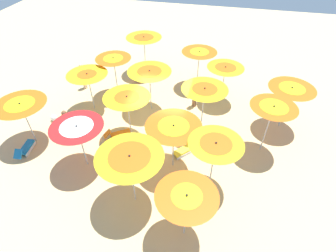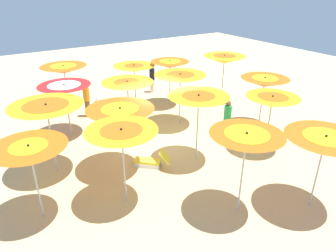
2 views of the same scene
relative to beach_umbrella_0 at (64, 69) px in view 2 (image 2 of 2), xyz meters
The scene contains 25 objects.
ground 6.38m from the beach_umbrella_0, 19.89° to the left, with size 41.01×41.01×0.04m, color #D1B57F.
beach_umbrella_0 is the anchor object (origin of this frame).
beach_umbrella_1 3.17m from the beach_umbrella_0, 14.66° to the right, with size 2.09×2.09×2.23m.
beach_umbrella_2 6.04m from the beach_umbrella_0, 19.81° to the right, with size 2.30×2.30×2.52m.
beach_umbrella_3 8.28m from the beach_umbrella_0, 20.92° to the right, with size 1.92×1.92×2.29m.
beach_umbrella_4 3.42m from the beach_umbrella_0, 61.44° to the left, with size 2.07×2.07×2.19m.
beach_umbrella_5 4.55m from the beach_umbrella_0, 17.53° to the left, with size 2.08×2.08×2.34m.
beach_umbrella_6 6.71m from the beach_umbrella_0, ahead, with size 2.21×2.21×2.31m.
beach_umbrella_7 8.40m from the beach_umbrella_0, ahead, with size 1.98×1.98×2.42m.
beach_umbrella_8 5.21m from the beach_umbrella_0, 62.48° to the left, with size 1.93×1.93×2.35m.
beach_umbrella_9 5.97m from the beach_umbrella_0, 38.10° to the left, with size 2.21×2.21×2.38m.
beach_umbrella_10 7.98m from the beach_umbrella_0, 18.00° to the left, with size 2.07×2.07×2.54m.
beach_umbrella_11 10.61m from the beach_umbrella_0, ahead, with size 1.92×1.92×2.52m.
beach_umbrella_12 8.12m from the beach_umbrella_0, 66.22° to the left, with size 2.19×2.19×2.46m.
beach_umbrella_13 9.45m from the beach_umbrella_0, 43.99° to the left, with size 2.01×2.01×2.29m.
beach_umbrella_14 9.87m from the beach_umbrella_0, 32.18° to the left, with size 1.94×1.94×2.20m.
beach_umbrella_15 12.01m from the beach_umbrella_0, 18.06° to the left, with size 2.12×2.12×2.33m.
lounger_0 1.94m from the beach_umbrella_0, 89.13° to the right, with size 0.51×1.29×0.54m.
lounger_1 7.36m from the beach_umbrella_0, ahead, with size 1.14×1.20×0.66m.
lounger_2 7.46m from the beach_umbrella_0, 64.50° to the left, with size 0.47×1.17×0.64m.
lounger_3 4.35m from the beach_umbrella_0, 16.91° to the left, with size 1.23×1.00×0.53m.
beachgoer_0 4.94m from the beach_umbrella_0, 87.31° to the left, with size 0.30×0.30×1.60m.
beachgoer_1 8.33m from the beach_umbrella_0, 32.63° to the left, with size 0.30×0.30×1.69m.
beachgoer_2 2.04m from the beach_umbrella_0, 15.22° to the left, with size 0.30×0.30×1.73m.
beach_ball 2.39m from the beach_umbrella_0, 87.76° to the left, with size 0.35×0.35×0.35m, color white.
Camera 2 is at (9.60, -5.67, 6.00)m, focal length 33.17 mm.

